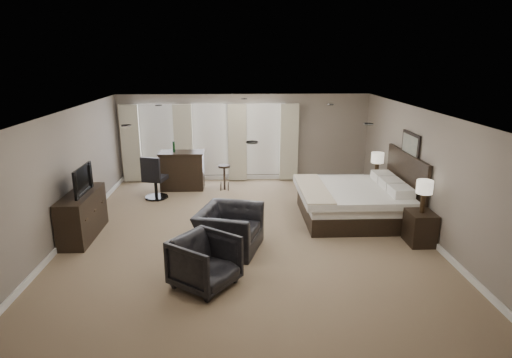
{
  "coord_description": "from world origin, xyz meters",
  "views": [
    {
      "loc": [
        -0.19,
        -8.51,
        3.66
      ],
      "look_at": [
        0.2,
        0.4,
        1.1
      ],
      "focal_mm": 30.0,
      "sensor_mm": 36.0,
      "label": 1
    }
  ],
  "objects_px": {
    "nightstand_far": "(375,188)",
    "lamp_far": "(377,165)",
    "bed": "(358,187)",
    "bar_stool_right": "(224,177)",
    "lamp_near": "(424,197)",
    "bar_stool_left": "(177,175)",
    "tv": "(79,190)",
    "armchair_near": "(229,222)",
    "armchair_far": "(205,260)",
    "nightstand_near": "(420,228)",
    "bar_counter": "(182,170)",
    "desk_chair": "(155,177)",
    "dresser": "(82,215)"
  },
  "relations": [
    {
      "from": "nightstand_far",
      "to": "lamp_far",
      "type": "distance_m",
      "value": 0.62
    },
    {
      "from": "bed",
      "to": "bar_stool_right",
      "type": "distance_m",
      "value": 3.98
    },
    {
      "from": "lamp_near",
      "to": "bar_stool_left",
      "type": "relative_size",
      "value": 0.96
    },
    {
      "from": "tv",
      "to": "armchair_near",
      "type": "height_order",
      "value": "armchair_near"
    },
    {
      "from": "bed",
      "to": "armchair_far",
      "type": "bearing_deg",
      "value": -138.46
    },
    {
      "from": "tv",
      "to": "nightstand_near",
      "type": "bearing_deg",
      "value": -95.39
    },
    {
      "from": "bed",
      "to": "tv",
      "type": "xyz_separation_m",
      "value": [
        -6.03,
        -0.8,
        0.25
      ]
    },
    {
      "from": "armchair_near",
      "to": "bar_stool_right",
      "type": "relative_size",
      "value": 1.77
    },
    {
      "from": "tv",
      "to": "bar_counter",
      "type": "bearing_deg",
      "value": -26.86
    },
    {
      "from": "tv",
      "to": "armchair_far",
      "type": "distance_m",
      "value": 3.5
    },
    {
      "from": "nightstand_far",
      "to": "bar_stool_right",
      "type": "xyz_separation_m",
      "value": [
        -4.05,
        0.94,
        0.07
      ]
    },
    {
      "from": "bar_counter",
      "to": "bar_stool_left",
      "type": "xyz_separation_m",
      "value": [
        -0.2,
        0.21,
        -0.2
      ]
    },
    {
      "from": "armchair_far",
      "to": "bar_stool_left",
      "type": "distance_m",
      "value": 5.79
    },
    {
      "from": "bed",
      "to": "desk_chair",
      "type": "bearing_deg",
      "value": 161.24
    },
    {
      "from": "lamp_far",
      "to": "nightstand_near",
      "type": "bearing_deg",
      "value": -90.0
    },
    {
      "from": "bar_stool_left",
      "to": "bar_stool_right",
      "type": "height_order",
      "value": "bar_stool_right"
    },
    {
      "from": "armchair_near",
      "to": "bar_stool_right",
      "type": "xyz_separation_m",
      "value": [
        -0.21,
        3.92,
        -0.2
      ]
    },
    {
      "from": "nightstand_near",
      "to": "bed",
      "type": "bearing_deg",
      "value": 121.54
    },
    {
      "from": "lamp_far",
      "to": "tv",
      "type": "distance_m",
      "value": 7.28
    },
    {
      "from": "bar_counter",
      "to": "desk_chair",
      "type": "height_order",
      "value": "desk_chair"
    },
    {
      "from": "bar_stool_right",
      "to": "tv",
      "type": "bearing_deg",
      "value": -132.05
    },
    {
      "from": "desk_chair",
      "to": "nightstand_near",
      "type": "bearing_deg",
      "value": 166.42
    },
    {
      "from": "bar_stool_right",
      "to": "desk_chair",
      "type": "height_order",
      "value": "desk_chair"
    },
    {
      "from": "tv",
      "to": "bar_counter",
      "type": "height_order",
      "value": "bar_counter"
    },
    {
      "from": "bar_counter",
      "to": "desk_chair",
      "type": "distance_m",
      "value": 1.02
    },
    {
      "from": "nightstand_far",
      "to": "lamp_near",
      "type": "bearing_deg",
      "value": -90.0
    },
    {
      "from": "bar_stool_left",
      "to": "desk_chair",
      "type": "bearing_deg",
      "value": -111.67
    },
    {
      "from": "dresser",
      "to": "nightstand_near",
      "type": "bearing_deg",
      "value": -5.39
    },
    {
      "from": "nightstand_far",
      "to": "bar_stool_left",
      "type": "relative_size",
      "value": 0.82
    },
    {
      "from": "armchair_far",
      "to": "bar_counter",
      "type": "bearing_deg",
      "value": 47.54
    },
    {
      "from": "nightstand_far",
      "to": "bar_counter",
      "type": "relative_size",
      "value": 0.45
    },
    {
      "from": "nightstand_far",
      "to": "lamp_near",
      "type": "height_order",
      "value": "lamp_near"
    },
    {
      "from": "bed",
      "to": "bar_counter",
      "type": "height_order",
      "value": "bed"
    },
    {
      "from": "tv",
      "to": "bar_stool_left",
      "type": "xyz_separation_m",
      "value": [
        1.47,
        3.51,
        -0.67
      ]
    },
    {
      "from": "nightstand_far",
      "to": "bar_stool_left",
      "type": "height_order",
      "value": "bar_stool_left"
    },
    {
      "from": "nightstand_near",
      "to": "desk_chair",
      "type": "distance_m",
      "value": 6.65
    },
    {
      "from": "nightstand_near",
      "to": "bar_stool_left",
      "type": "relative_size",
      "value": 0.97
    },
    {
      "from": "nightstand_far",
      "to": "bar_stool_left",
      "type": "xyz_separation_m",
      "value": [
        -5.45,
        1.27,
        0.06
      ]
    },
    {
      "from": "bar_stool_right",
      "to": "lamp_far",
      "type": "bearing_deg",
      "value": -13.01
    },
    {
      "from": "lamp_near",
      "to": "desk_chair",
      "type": "relative_size",
      "value": 0.56
    },
    {
      "from": "lamp_far",
      "to": "desk_chair",
      "type": "distance_m",
      "value": 5.87
    },
    {
      "from": "bed",
      "to": "bar_counter",
      "type": "xyz_separation_m",
      "value": [
        -4.36,
        2.51,
        -0.23
      ]
    },
    {
      "from": "armchair_near",
      "to": "bar_stool_left",
      "type": "xyz_separation_m",
      "value": [
        -1.6,
        4.25,
        -0.21
      ]
    },
    {
      "from": "armchair_near",
      "to": "bar_stool_left",
      "type": "height_order",
      "value": "armchair_near"
    },
    {
      "from": "nightstand_far",
      "to": "desk_chair",
      "type": "xyz_separation_m",
      "value": [
        -5.85,
        0.24,
        0.31
      ]
    },
    {
      "from": "bar_counter",
      "to": "desk_chair",
      "type": "xyz_separation_m",
      "value": [
        -0.61,
        -0.82,
        0.04
      ]
    },
    {
      "from": "bed",
      "to": "bar_stool_right",
      "type": "relative_size",
      "value": 3.39
    },
    {
      "from": "dresser",
      "to": "armchair_near",
      "type": "relative_size",
      "value": 1.29
    },
    {
      "from": "bar_stool_left",
      "to": "tv",
      "type": "bearing_deg",
      "value": -112.77
    },
    {
      "from": "dresser",
      "to": "armchair_far",
      "type": "distance_m",
      "value": 3.46
    }
  ]
}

